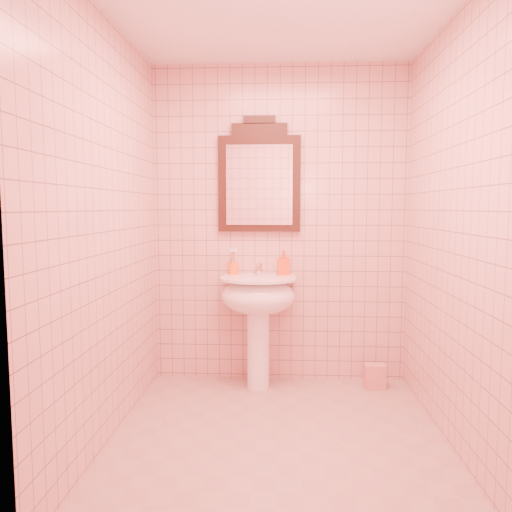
# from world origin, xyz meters

# --- Properties ---
(floor) EXTENTS (2.20, 2.20, 0.00)m
(floor) POSITION_xyz_m (0.00, 0.00, 0.00)
(floor) COLOR tan
(floor) RESTS_ON ground
(back_wall) EXTENTS (2.00, 0.02, 2.50)m
(back_wall) POSITION_xyz_m (0.00, 1.10, 1.25)
(back_wall) COLOR #DBA098
(back_wall) RESTS_ON floor
(pedestal_sink) EXTENTS (0.58, 0.58, 0.86)m
(pedestal_sink) POSITION_xyz_m (-0.16, 0.87, 0.66)
(pedestal_sink) COLOR white
(pedestal_sink) RESTS_ON floor
(faucet) EXTENTS (0.04, 0.16, 0.11)m
(faucet) POSITION_xyz_m (-0.16, 1.01, 0.92)
(faucet) COLOR white
(faucet) RESTS_ON pedestal_sink
(mirror) EXTENTS (0.64, 0.06, 0.89)m
(mirror) POSITION_xyz_m (-0.16, 1.07, 1.62)
(mirror) COLOR black
(mirror) RESTS_ON back_wall
(toothbrush_cup) EXTENTS (0.08, 0.08, 0.18)m
(toothbrush_cup) POSITION_xyz_m (-0.36, 1.02, 0.92)
(toothbrush_cup) COLOR orange
(toothbrush_cup) RESTS_ON pedestal_sink
(soap_dispenser) EXTENTS (0.10, 0.10, 0.19)m
(soap_dispenser) POSITION_xyz_m (0.03, 1.01, 0.96)
(soap_dispenser) COLOR #E44213
(soap_dispenser) RESTS_ON pedestal_sink
(towel) EXTENTS (0.16, 0.11, 0.19)m
(towel) POSITION_xyz_m (0.74, 0.91, 0.09)
(towel) COLOR #E89488
(towel) RESTS_ON floor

